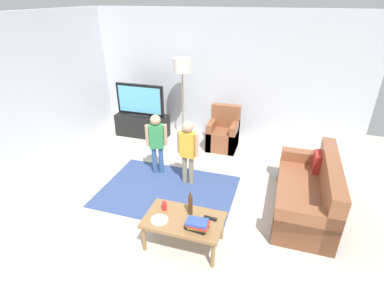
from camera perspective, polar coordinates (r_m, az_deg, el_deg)
The scene contains 17 objects.
ground at distance 4.73m, azimuth -2.24°, elevation -10.26°, with size 7.80×7.80×0.00m, color beige.
wall_back at distance 6.79m, azimuth 6.34°, elevation 14.42°, with size 6.00×0.12×2.70m, color silver.
wall_left at distance 5.75m, azimuth -32.26°, elevation 7.76°, with size 0.12×6.00×2.70m, color silver.
area_rug at distance 5.10m, azimuth -4.66°, elevation -7.10°, with size 2.20×1.60×0.01m, color #33477A.
tv_stand at distance 7.06m, azimuth -9.35°, elevation 5.28°, with size 1.20×0.44×0.50m.
tv at distance 6.83m, azimuth -9.82°, elevation 9.89°, with size 1.10×0.28×0.71m.
couch at distance 4.84m, azimuth 21.53°, elevation -7.28°, with size 0.80×1.80×0.86m.
armchair at distance 6.41m, azimuth 5.97°, elevation 3.64°, with size 0.60×0.60×0.90m.
floor_lamp at distance 6.44m, azimuth -1.86°, elevation 15.60°, with size 0.36×0.36×1.78m.
child_near_tv at distance 5.30m, azimuth -6.75°, elevation 2.74°, with size 0.36×0.21×1.13m.
child_center at distance 4.96m, azimuth -0.81°, elevation 1.18°, with size 0.38×0.19×1.15m.
coffee_table at distance 3.91m, azimuth -1.58°, elevation -12.84°, with size 1.00×0.60×0.42m.
book_stack at distance 3.70m, azimuth 1.04°, elevation -13.36°, with size 0.29×0.20×0.12m.
bottle at distance 3.86m, azimuth -0.32°, elevation -9.71°, with size 0.06×0.06×0.34m.
tv_remote at distance 3.87m, azimuth 3.48°, elevation -12.18°, with size 0.17×0.05×0.02m, color black.
soda_can at distance 4.00m, azimuth -5.25°, elevation -9.87°, with size 0.07×0.07×0.12m, color red.
plate at distance 3.87m, azimuth -6.20°, elevation -12.42°, with size 0.22×0.22×0.02m.
Camera 1 is at (1.30, -3.48, 2.93)m, focal length 28.09 mm.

